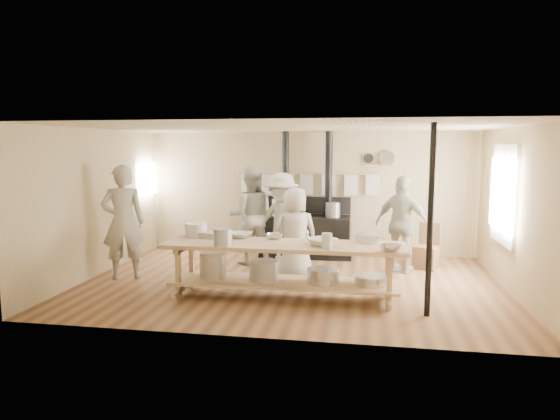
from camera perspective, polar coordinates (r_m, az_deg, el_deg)
The scene contains 24 objects.
ground at distance 8.53m, azimuth 1.36°, elevation -8.29°, with size 7.00×7.00×0.00m, color brown.
room_shell at distance 8.24m, azimuth 1.40°, elevation 2.64°, with size 7.00×7.00×7.00m.
window_right at distance 9.06m, azimuth 24.26°, elevation 1.64°, with size 0.09×1.50×1.65m.
left_opening at distance 11.16m, azimuth -14.91°, elevation 3.48°, with size 0.00×0.90×0.90m.
stove at distance 10.47m, azimuth 3.01°, elevation -2.47°, with size 1.90×0.75×2.60m.
towel_rail at distance 10.62m, azimuth 3.26°, elevation 3.30°, with size 3.00×0.04×0.47m.
back_wall_shelf at distance 10.58m, azimuth 11.24°, elevation 5.58°, with size 0.63×0.14×0.32m.
prep_table at distance 7.54m, azimuth 0.32°, elevation -6.29°, with size 3.60×0.90×0.85m.
support_post at distance 6.91m, azimuth 16.79°, elevation -1.26°, with size 0.08×0.08×2.60m, color black.
cook_far_left at distance 9.01m, azimuth -17.48°, elevation -1.35°, with size 0.72×0.47×1.98m, color beige.
cook_left at distance 9.70m, azimuth -3.35°, elevation -0.65°, with size 0.93×0.72×1.91m, color beige.
cook_center at distance 8.55m, azimuth 1.74°, elevation -2.74°, with size 0.78×0.51×1.61m, color beige.
cook_right at distance 9.32m, azimuth 13.81°, elevation -1.60°, with size 1.04×0.43×1.77m, color beige.
cook_by_window at distance 9.34m, azimuth 0.19°, elevation -1.27°, with size 1.16×0.67×1.80m, color beige.
chair at distance 9.85m, azimuth 16.37°, elevation -4.97°, with size 0.53×0.53×0.85m.
bowl_white_a at distance 7.93m, azimuth -4.57°, elevation -2.87°, with size 0.37×0.37×0.09m, color white.
bowl_steel_a at distance 7.81m, azimuth -0.63°, elevation -3.02°, with size 0.27×0.27×0.08m, color silver.
bowl_white_b at distance 7.35m, azimuth 4.81°, elevation -3.63°, with size 0.42×0.42×0.10m, color white.
bowl_steel_b at distance 7.06m, azimuth 12.51°, elevation -4.27°, with size 0.30×0.30×0.09m, color silver.
roasting_pan at distance 8.03m, azimuth -8.27°, elevation -2.80°, with size 0.41×0.28×0.09m, color #B2B2B7.
mixing_bowl_large at distance 7.69m, azimuth 10.13°, elevation -3.15°, with size 0.39×0.39×0.12m, color silver.
bucket_galv at distance 7.31m, azimuth -6.55°, elevation -3.11°, with size 0.27×0.27×0.25m, color gray.
deep_bowl_enamel at distance 8.12m, azimuth -9.59°, elevation -2.25°, with size 0.35×0.35×0.22m, color white.
pitcher at distance 7.05m, azimuth 5.39°, elevation -3.58°, with size 0.15×0.15×0.23m, color white.
Camera 1 is at (1.18, -8.13, 2.28)m, focal length 32.00 mm.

